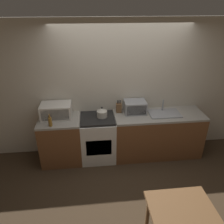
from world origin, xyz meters
name	(u,v)px	position (x,y,z in m)	size (l,w,h in m)	color
ground_plane	(127,177)	(0.00, 0.00, 0.00)	(16.00, 16.00, 0.00)	#3D2D1E
wall_back	(121,90)	(0.00, 0.99, 1.30)	(10.00, 0.06, 2.60)	beige
counter_left_run	(61,140)	(-1.19, 0.65, 0.45)	(0.76, 0.62, 0.90)	brown
counter_right_run	(157,134)	(0.70, 0.65, 0.45)	(1.72, 0.62, 0.90)	brown
stove_range	(98,138)	(-0.48, 0.65, 0.45)	(0.65, 0.62, 0.90)	silver
kettle	(102,113)	(-0.39, 0.67, 0.99)	(0.19, 0.19, 0.20)	beige
microwave	(56,111)	(-1.23, 0.75, 1.03)	(0.55, 0.37, 0.26)	silver
bottle	(50,122)	(-1.30, 0.43, 0.99)	(0.06, 0.06, 0.22)	olive
knife_block	(119,108)	(-0.06, 0.82, 0.99)	(0.10, 0.09, 0.25)	brown
toaster_oven	(135,107)	(0.25, 0.78, 1.02)	(0.41, 0.32, 0.23)	#999BA0
sink_basin	(164,113)	(0.80, 0.65, 0.91)	(0.59, 0.37, 0.24)	#999BA0
dining_table	(183,221)	(0.37, -1.40, 0.64)	(0.74, 0.74, 0.76)	brown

